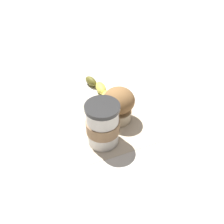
{
  "coord_description": "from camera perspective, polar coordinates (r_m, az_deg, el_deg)",
  "views": [
    {
      "loc": [
        -0.49,
        0.23,
        0.51
      ],
      "look_at": [
        0.0,
        0.0,
        0.04
      ],
      "focal_mm": 42.0,
      "sensor_mm": 36.0,
      "label": 1
    }
  ],
  "objects": [
    {
      "name": "muffin",
      "position": [
        0.72,
        1.47,
        1.75
      ],
      "size": [
        0.09,
        0.09,
        0.1
      ],
      "color": "beige",
      "rests_on": "paper_napkin"
    },
    {
      "name": "coffee_cup",
      "position": [
        0.65,
        -2.04,
        -2.72
      ],
      "size": [
        0.09,
        0.09,
        0.12
      ],
      "color": "silver",
      "rests_on": "paper_napkin"
    },
    {
      "name": "banana",
      "position": [
        0.83,
        -2.39,
        4.12
      ],
      "size": [
        0.2,
        0.08,
        0.03
      ],
      "color": "#D6CC4C",
      "rests_on": "paper_napkin"
    },
    {
      "name": "ground_plane",
      "position": [
        0.74,
        0.0,
        -2.59
      ],
      "size": [
        3.0,
        3.0,
        0.0
      ],
      "primitive_type": "plane",
      "color": "beige"
    },
    {
      "name": "paper_napkin",
      "position": [
        0.74,
        0.0,
        -2.55
      ],
      "size": [
        0.24,
        0.24,
        0.0
      ],
      "primitive_type": "cube",
      "rotation": [
        0.0,
        0.0,
        -0.05
      ],
      "color": "beige",
      "rests_on": "ground_plane"
    }
  ]
}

